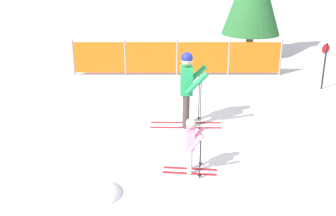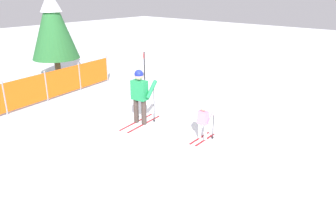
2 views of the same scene
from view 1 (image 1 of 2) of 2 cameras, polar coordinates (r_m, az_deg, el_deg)
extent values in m
plane|color=white|center=(9.62, 2.45, -2.66)|extent=(60.00, 60.00, 0.00)
cube|color=maroon|center=(9.87, 2.40, -1.97)|extent=(1.62, 0.27, 0.02)
cube|color=maroon|center=(9.59, 2.44, -2.67)|extent=(1.62, 0.27, 0.02)
cylinder|color=#3F332D|center=(9.73, 2.44, 0.18)|extent=(0.15, 0.15, 0.77)
cylinder|color=#3F332D|center=(9.44, 2.47, -0.46)|extent=(0.15, 0.15, 0.77)
cube|color=#1E8C4C|center=(9.37, 2.52, 3.80)|extent=(0.34, 0.51, 0.60)
cylinder|color=#1E8C4C|center=(9.66, 3.76, 4.39)|extent=(0.53, 0.19, 0.53)
cylinder|color=#1E8C4C|center=(9.08, 3.91, 3.36)|extent=(0.53, 0.19, 0.53)
sphere|color=#D8AD8C|center=(9.25, 2.56, 6.49)|extent=(0.26, 0.26, 0.26)
sphere|color=navy|center=(9.24, 2.57, 6.76)|extent=(0.27, 0.27, 0.27)
cylinder|color=black|center=(9.83, 4.24, 1.56)|extent=(0.02, 0.02, 1.20)
cylinder|color=black|center=(10.02, 4.16, -1.36)|extent=(0.07, 0.07, 0.01)
cylinder|color=black|center=(9.23, 4.42, 0.29)|extent=(0.02, 0.02, 1.20)
cylinder|color=black|center=(9.43, 4.34, -2.80)|extent=(0.07, 0.07, 0.01)
cube|color=maroon|center=(7.84, 3.00, -8.19)|extent=(0.97, 0.10, 0.02)
cube|color=maroon|center=(7.68, 2.93, -8.85)|extent=(0.97, 0.10, 0.02)
cylinder|color=silver|center=(7.73, 3.03, -6.62)|extent=(0.09, 0.09, 0.46)
cylinder|color=silver|center=(7.57, 2.96, -7.25)|extent=(0.09, 0.09, 0.46)
cube|color=pink|center=(7.47, 3.05, -4.14)|extent=(0.18, 0.30, 0.36)
cylinder|color=pink|center=(7.63, 3.99, -3.62)|extent=(0.29, 0.09, 0.33)
cylinder|color=pink|center=(7.31, 3.88, -4.76)|extent=(0.29, 0.09, 0.33)
sphere|color=#D8AD8C|center=(7.36, 3.09, -2.21)|extent=(0.15, 0.15, 0.15)
sphere|color=white|center=(7.35, 3.10, -2.02)|extent=(0.16, 0.16, 0.16)
cylinder|color=black|center=(7.80, 4.46, -5.53)|extent=(0.02, 0.02, 0.72)
cylinder|color=black|center=(7.93, 4.40, -7.48)|extent=(0.07, 0.07, 0.01)
cylinder|color=black|center=(7.40, 4.35, -7.04)|extent=(0.02, 0.02, 0.72)
cylinder|color=black|center=(7.54, 4.29, -9.05)|extent=(0.07, 0.07, 0.01)
cylinder|color=gray|center=(13.92, -12.70, 6.69)|extent=(0.06, 0.06, 1.18)
cylinder|color=gray|center=(13.66, -5.82, 6.82)|extent=(0.06, 0.06, 1.18)
cylinder|color=gray|center=(13.59, 1.23, 6.86)|extent=(0.06, 0.06, 1.18)
cylinder|color=gray|center=(13.73, 8.24, 6.79)|extent=(0.06, 0.06, 1.18)
cylinder|color=gray|center=(14.06, 15.01, 6.63)|extent=(0.06, 0.06, 1.18)
cube|color=#EA5C11|center=(13.77, -9.29, 6.77)|extent=(1.65, 0.29, 0.99)
cube|color=#EA5C11|center=(13.60, -2.30, 6.85)|extent=(1.65, 0.29, 0.99)
cube|color=#EA5C11|center=(13.63, 4.75, 6.83)|extent=(1.65, 0.29, 0.99)
cube|color=#EA5C11|center=(13.87, 11.67, 6.72)|extent=(1.65, 0.29, 0.99)
cylinder|color=#4C3823|center=(16.56, 10.95, 8.37)|extent=(0.27, 0.27, 0.86)
cylinder|color=black|center=(12.96, 20.40, 5.30)|extent=(0.05, 0.05, 1.35)
cylinder|color=red|center=(12.83, 20.59, 7.52)|extent=(0.24, 0.17, 0.28)
ellipsoid|color=white|center=(7.21, -10.66, -11.41)|extent=(1.07, 0.91, 0.43)
camera|label=2|loc=(7.88, -68.16, 9.82)|focal=35.00mm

